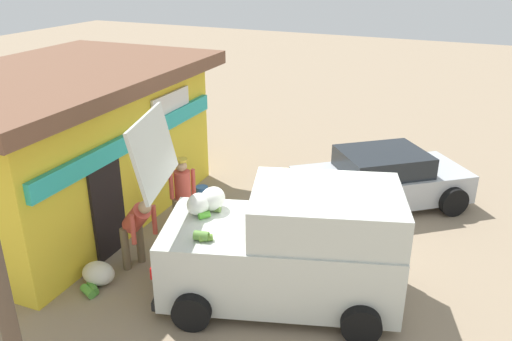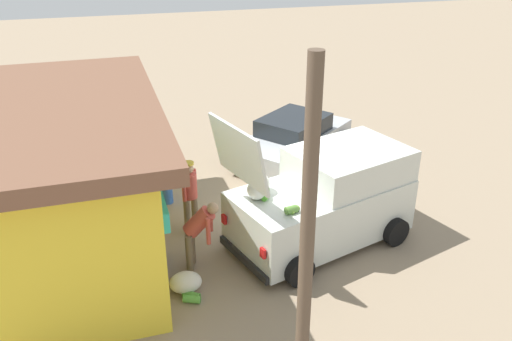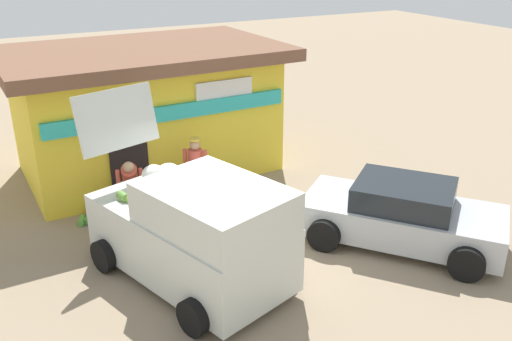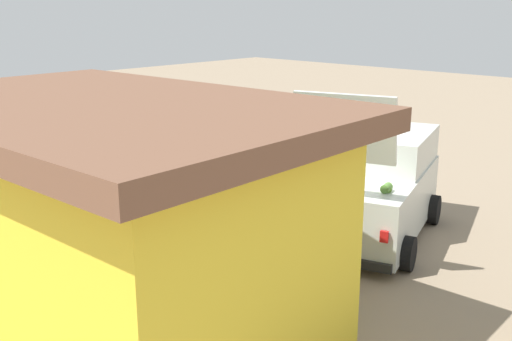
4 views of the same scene
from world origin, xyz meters
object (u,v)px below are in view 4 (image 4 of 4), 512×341
(delivery_van, at_px, (374,187))
(paint_bucket, at_px, (170,234))
(storefront_bar, at_px, (107,210))
(vendor_standing, at_px, (235,208))
(customer_bending, at_px, (297,233))
(unloaded_banana_pile, at_px, (316,295))
(parked_sedan, at_px, (247,162))

(delivery_van, relative_size, paint_bucket, 10.83)
(storefront_bar, height_order, vendor_standing, storefront_bar)
(customer_bending, distance_m, unloaded_banana_pile, 1.10)
(unloaded_banana_pile, bearing_deg, parked_sedan, -36.60)
(customer_bending, bearing_deg, vendor_standing, -2.29)
(unloaded_banana_pile, height_order, paint_bucket, paint_bucket)
(customer_bending, relative_size, paint_bucket, 3.65)
(storefront_bar, height_order, parked_sedan, storefront_bar)
(parked_sedan, distance_m, unloaded_banana_pile, 6.65)
(customer_bending, bearing_deg, unloaded_banana_pile, 151.12)
(delivery_van, xyz_separation_m, paint_bucket, (2.59, 3.20, -0.80))
(storefront_bar, xyz_separation_m, delivery_van, (-0.93, -5.62, -0.69))
(delivery_van, xyz_separation_m, vendor_standing, (1.16, 2.80, -0.03))
(delivery_van, xyz_separation_m, unloaded_banana_pile, (-1.07, 3.26, -0.83))
(storefront_bar, bearing_deg, vendor_standing, -85.32)
(delivery_van, height_order, customer_bending, delivery_van)
(unloaded_banana_pile, bearing_deg, storefront_bar, 49.60)
(storefront_bar, bearing_deg, delivery_van, -99.42)
(unloaded_banana_pile, bearing_deg, delivery_van, -71.77)
(storefront_bar, bearing_deg, paint_bucket, -55.50)
(storefront_bar, bearing_deg, customer_bending, -114.93)
(vendor_standing, bearing_deg, parked_sedan, -48.52)
(delivery_van, relative_size, parked_sedan, 1.07)
(unloaded_banana_pile, xyz_separation_m, paint_bucket, (3.67, -0.06, 0.02))
(customer_bending, bearing_deg, storefront_bar, 65.07)
(vendor_standing, relative_size, paint_bucket, 4.11)
(parked_sedan, relative_size, paint_bucket, 10.09)
(storefront_bar, relative_size, vendor_standing, 4.20)
(parked_sedan, relative_size, vendor_standing, 2.46)
(storefront_bar, height_order, delivery_van, storefront_bar)
(storefront_bar, bearing_deg, parked_sedan, -62.24)
(delivery_van, distance_m, paint_bucket, 4.19)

